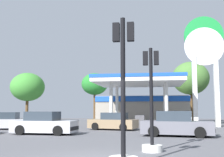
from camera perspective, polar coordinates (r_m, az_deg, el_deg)
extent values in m
cube|color=gray|center=(34.17, 6.32, -6.41)|extent=(10.61, 5.44, 3.21)
cube|color=#194CB2|center=(31.43, 6.06, -4.13)|extent=(10.61, 0.12, 0.60)
cube|color=white|center=(27.70, 5.63, -0.83)|extent=(8.40, 7.18, 0.35)
cube|color=#194CB2|center=(27.73, 5.62, -0.17)|extent=(8.50, 7.28, 0.30)
cylinder|color=silver|center=(25.88, -0.18, -5.44)|extent=(0.32, 0.32, 4.13)
cylinder|color=silver|center=(25.57, 11.09, -5.31)|extent=(0.32, 0.32, 4.13)
cylinder|color=silver|center=(29.79, 1.03, -5.57)|extent=(0.32, 0.32, 4.13)
cylinder|color=silver|center=(29.52, 10.81, -5.45)|extent=(0.32, 0.32, 4.13)
cube|color=#4C4C51|center=(27.59, 5.71, -8.62)|extent=(0.90, 0.60, 1.10)
cube|color=white|center=(28.36, 16.58, -2.37)|extent=(0.40, 0.56, 6.99)
cube|color=white|center=(28.70, 20.61, -2.27)|extent=(0.40, 0.56, 6.99)
cylinder|color=white|center=(29.12, 18.30, 6.24)|extent=(3.80, 0.22, 3.80)
cylinder|color=#198C38|center=(29.40, 18.21, 8.40)|extent=(3.80, 0.22, 3.80)
cube|color=white|center=(29.31, 18.24, 7.30)|extent=(3.49, 0.08, 0.68)
cylinder|color=black|center=(22.88, -3.45, -9.74)|extent=(0.63, 0.35, 0.60)
cylinder|color=black|center=(24.32, -1.73, -9.55)|extent=(0.63, 0.35, 0.60)
cylinder|color=black|center=(21.90, 2.30, -9.89)|extent=(0.63, 0.35, 0.60)
cylinder|color=black|center=(23.40, 3.73, -9.66)|extent=(0.63, 0.35, 0.60)
cube|color=#8C7556|center=(23.09, 0.18, -9.23)|extent=(4.19, 2.56, 0.71)
cube|color=#2D3842|center=(23.01, 0.50, -7.71)|extent=(2.16, 1.87, 0.60)
cube|color=black|center=(23.91, -4.10, -9.36)|extent=(0.49, 1.53, 0.22)
cylinder|color=black|center=(19.78, -9.08, -10.13)|extent=(0.65, 0.25, 0.64)
cylinder|color=black|center=(18.18, -11.01, -10.43)|extent=(0.65, 0.25, 0.64)
cylinder|color=black|center=(20.83, -15.92, -9.77)|extent=(0.65, 0.25, 0.64)
cylinder|color=black|center=(19.32, -18.30, -9.98)|extent=(0.65, 0.25, 0.64)
cube|color=#B2B2BA|center=(19.48, -13.62, -9.47)|extent=(4.28, 1.95, 0.76)
cube|color=#2D3842|center=(19.51, -13.97, -7.51)|extent=(2.07, 1.65, 0.64)
cube|color=black|center=(18.71, -7.80, -10.06)|extent=(0.19, 1.68, 0.24)
cylinder|color=black|center=(18.87, 17.53, -10.07)|extent=(0.69, 0.32, 0.66)
cylinder|color=black|center=(17.10, 17.58, -10.48)|extent=(0.69, 0.32, 0.66)
cylinder|color=black|center=(19.05, 9.30, -10.24)|extent=(0.69, 0.32, 0.66)
cylinder|color=black|center=(17.30, 8.50, -10.66)|extent=(0.69, 0.32, 0.66)
cube|color=slate|center=(18.02, 13.20, -9.70)|extent=(4.54, 2.41, 0.78)
cube|color=#2D3842|center=(18.00, 12.65, -7.55)|extent=(2.27, 1.88, 0.66)
cube|color=black|center=(18.00, 20.07, -9.84)|extent=(0.37, 1.72, 0.25)
cylinder|color=black|center=(24.18, -19.00, -9.21)|extent=(0.64, 0.33, 0.61)
cylinder|color=black|center=(25.75, -18.04, -9.05)|extent=(0.64, 0.33, 0.61)
cube|color=#B2B2BA|center=(25.30, -21.22, -8.54)|extent=(4.24, 2.49, 0.72)
cube|color=#2D3842|center=(25.23, -20.85, -7.14)|extent=(2.17, 1.85, 0.61)
cylinder|color=black|center=(8.14, 2.26, -1.46)|extent=(0.14, 0.14, 4.06)
cube|color=black|center=(8.62, 0.87, 9.40)|extent=(0.21, 0.20, 0.57)
sphere|color=red|center=(8.79, 0.98, 10.31)|extent=(0.15, 0.15, 0.15)
sphere|color=#D89E0C|center=(8.74, 0.98, 9.18)|extent=(0.15, 0.15, 0.15)
sphere|color=green|center=(8.69, 0.98, 8.04)|extent=(0.15, 0.15, 0.15)
cube|color=black|center=(8.58, 3.82, 9.50)|extent=(0.21, 0.20, 0.57)
sphere|color=red|center=(8.74, 3.88, 10.42)|extent=(0.15, 0.15, 0.15)
sphere|color=#D89E0C|center=(8.69, 3.89, 9.28)|extent=(0.15, 0.15, 0.15)
sphere|color=green|center=(8.65, 3.90, 8.14)|extent=(0.15, 0.15, 0.15)
cylinder|color=silver|center=(11.34, 8.22, -13.95)|extent=(0.80, 0.80, 0.26)
cylinder|color=black|center=(11.26, 8.05, -3.48)|extent=(0.14, 0.14, 3.86)
cube|color=black|center=(11.60, 6.85, 4.12)|extent=(0.21, 0.20, 0.57)
sphere|color=red|center=(11.75, 6.86, 4.87)|extent=(0.15, 0.15, 0.15)
sphere|color=#D89E0C|center=(11.72, 6.87, 4.01)|extent=(0.15, 0.15, 0.15)
sphere|color=green|center=(11.69, 6.89, 3.14)|extent=(0.15, 0.15, 0.15)
cube|color=black|center=(11.59, 9.03, 4.16)|extent=(0.21, 0.20, 0.57)
sphere|color=red|center=(11.75, 9.01, 4.91)|extent=(0.15, 0.15, 0.15)
sphere|color=#D89E0C|center=(11.71, 9.03, 4.05)|extent=(0.15, 0.15, 0.15)
sphere|color=green|center=(11.68, 9.05, 3.18)|extent=(0.15, 0.15, 0.15)
cylinder|color=brown|center=(39.77, -17.03, -6.31)|extent=(0.39, 0.39, 3.00)
ellipsoid|color=#3D8832|center=(39.89, -16.88, -1.67)|extent=(4.62, 4.62, 3.87)
cylinder|color=brown|center=(37.89, -3.60, -6.00)|extent=(0.29, 0.29, 3.78)
ellipsoid|color=#25772B|center=(38.05, -3.57, -1.13)|extent=(3.57, 3.57, 2.95)
cylinder|color=brown|center=(37.33, 15.93, -5.65)|extent=(0.37, 0.37, 3.93)
ellipsoid|color=#467332|center=(37.55, 15.76, 0.06)|extent=(4.73, 4.73, 4.28)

